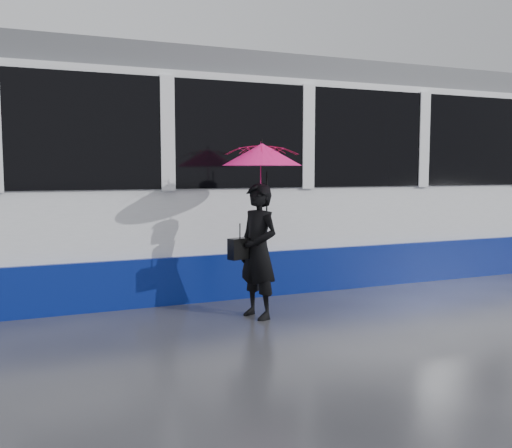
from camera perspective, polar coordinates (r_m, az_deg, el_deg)
name	(u,v)px	position (r m, az deg, el deg)	size (l,w,h in m)	color
ground	(275,322)	(6.66, 1.88, -9.72)	(90.00, 90.00, 0.00)	#27272B
rails	(207,282)	(8.93, -4.88, -5.77)	(34.00, 1.51, 0.02)	#3F3D38
tram	(181,177)	(8.65, -7.56, 4.69)	(26.00, 2.56, 3.35)	white
woman	(258,251)	(6.69, 0.21, -2.71)	(0.58, 0.38, 1.59)	black
umbrella	(262,170)	(6.64, 0.61, 5.41)	(1.18, 1.18, 1.07)	#FF158D
handbag	(240,248)	(6.62, -1.61, -2.46)	(0.31, 0.21, 0.43)	black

